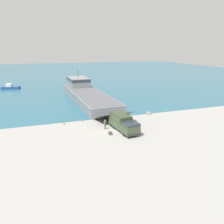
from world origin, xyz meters
The scene contains 10 objects.
ground_plane centered at (0.00, 0.00, 0.00)m, with size 240.00×240.00×0.00m, color gray.
water_surface centered at (0.00, 97.09, 0.00)m, with size 240.00×180.00×0.01m, color #285B70.
landing_craft centered at (1.07, 26.36, 1.76)m, with size 9.37×38.28×7.35m.
military_truck centered at (1.99, -0.56, 1.43)m, with size 3.25×7.59×2.72m.
soldier_on_ramp centered at (-0.91, 1.03, 1.04)m, with size 0.47×0.49×1.79m.
moored_boat_a centered at (-20.95, 50.14, 0.63)m, with size 6.43×3.90×1.89m.
cargo_crate centered at (-0.79, -1.60, 0.26)m, with size 0.51×0.61×0.51m, color #4C4738.
shoreline_rock_a centered at (-7.63, 6.13, 0.00)m, with size 0.65×0.65×0.65m, color gray.
shoreline_rock_b centered at (10.97, 6.84, 0.00)m, with size 1.24×1.24×1.24m, color gray.
shoreline_rock_c centered at (-3.83, 6.92, 0.00)m, with size 0.51×0.51×0.51m, color #66605B.
Camera 1 is at (-11.52, -33.99, 13.98)m, focal length 35.00 mm.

